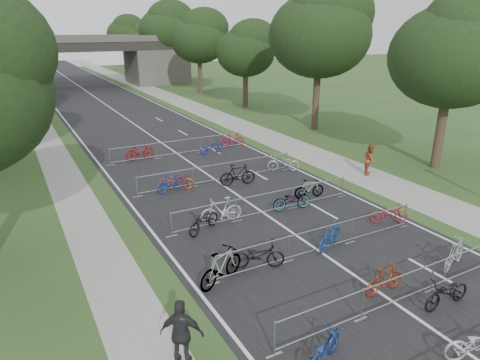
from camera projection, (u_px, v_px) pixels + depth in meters
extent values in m
cube|color=black|center=(103.00, 103.00, 48.74)|extent=(11.00, 140.00, 0.01)
cube|color=gray|center=(170.00, 97.00, 52.36)|extent=(3.00, 140.00, 0.01)
cube|color=gray|center=(31.00, 108.00, 45.35)|extent=(2.00, 140.00, 0.01)
cube|color=silver|center=(103.00, 103.00, 48.75)|extent=(0.12, 140.00, 0.00)
cube|color=#474440|center=(157.00, 66.00, 65.47)|extent=(8.00, 8.00, 5.00)
cube|color=black|center=(75.00, 46.00, 59.21)|extent=(30.00, 8.00, 1.20)
cube|color=#474440|center=(79.00, 39.00, 55.74)|extent=(30.00, 0.40, 0.90)
cube|color=#474440|center=(70.00, 38.00, 62.01)|extent=(30.00, 0.40, 0.90)
cylinder|color=#33261C|center=(440.00, 132.00, 25.82)|extent=(0.56, 0.56, 4.48)
ellipsoid|color=black|center=(452.00, 56.00, 24.33)|extent=(7.17, 7.17, 5.88)
sphere|color=black|center=(472.00, 30.00, 23.70)|extent=(5.73, 5.73, 5.73)
sphere|color=black|center=(437.00, 72.00, 24.82)|extent=(4.66, 4.66, 4.66)
cylinder|color=#33261C|center=(316.00, 99.00, 35.61)|extent=(0.56, 0.56, 5.11)
ellipsoid|color=black|center=(320.00, 35.00, 33.91)|extent=(8.18, 8.18, 6.70)
sphere|color=black|center=(331.00, 13.00, 33.21)|extent=(6.54, 6.54, 6.54)
sphere|color=black|center=(310.00, 49.00, 34.44)|extent=(5.31, 5.31, 5.31)
cylinder|color=#33261C|center=(245.00, 89.00, 45.72)|extent=(0.56, 0.56, 3.85)
ellipsoid|color=black|center=(246.00, 52.00, 44.44)|extent=(6.16, 6.16, 5.05)
sphere|color=black|center=(253.00, 40.00, 43.88)|extent=(4.93, 4.93, 4.93)
sphere|color=black|center=(239.00, 60.00, 44.89)|extent=(4.00, 4.00, 4.00)
cylinder|color=#33261C|center=(200.00, 75.00, 55.51)|extent=(0.56, 0.56, 4.48)
ellipsoid|color=black|center=(199.00, 40.00, 54.02)|extent=(7.17, 7.17, 5.88)
sphere|color=black|center=(205.00, 28.00, 53.39)|extent=(5.73, 5.73, 5.73)
sphere|color=black|center=(194.00, 47.00, 54.51)|extent=(4.66, 4.66, 4.66)
cylinder|color=#33261C|center=(168.00, 66.00, 65.30)|extent=(0.56, 0.56, 5.11)
ellipsoid|color=black|center=(166.00, 31.00, 63.60)|extent=(8.18, 8.18, 6.70)
sphere|color=black|center=(171.00, 19.00, 62.90)|extent=(6.54, 6.54, 6.54)
sphere|color=black|center=(163.00, 38.00, 64.13)|extent=(5.31, 5.31, 5.31)
cylinder|color=#33261C|center=(145.00, 64.00, 75.41)|extent=(0.56, 0.56, 3.85)
ellipsoid|color=black|center=(144.00, 42.00, 74.13)|extent=(6.16, 6.16, 5.05)
sphere|color=black|center=(147.00, 34.00, 73.57)|extent=(4.93, 4.93, 4.93)
sphere|color=black|center=(140.00, 46.00, 74.58)|extent=(4.00, 4.00, 4.00)
cylinder|color=#33261C|center=(127.00, 58.00, 85.20)|extent=(0.56, 0.56, 4.48)
ellipsoid|color=black|center=(125.00, 35.00, 83.71)|extent=(7.17, 7.17, 5.88)
sphere|color=black|center=(128.00, 27.00, 83.08)|extent=(5.73, 5.73, 5.73)
sphere|color=black|center=(123.00, 40.00, 84.20)|extent=(4.66, 4.66, 4.66)
cylinder|color=#94969B|center=(401.00, 276.00, 13.09)|extent=(9.20, 0.04, 0.04)
cylinder|color=#94969B|center=(398.00, 300.00, 13.39)|extent=(9.20, 0.04, 0.04)
cylinder|color=#94969B|center=(275.00, 339.00, 11.18)|extent=(0.05, 0.05, 1.10)
cube|color=#94969B|center=(274.00, 355.00, 11.36)|extent=(0.50, 0.08, 0.03)
cylinder|color=#94969B|center=(362.00, 304.00, 12.57)|extent=(0.05, 0.05, 1.10)
cube|color=#94969B|center=(360.00, 319.00, 12.75)|extent=(0.50, 0.08, 0.03)
cylinder|color=#94969B|center=(432.00, 277.00, 13.96)|extent=(0.05, 0.05, 1.10)
cube|color=#94969B|center=(430.00, 291.00, 14.14)|extent=(0.50, 0.08, 0.03)
cylinder|color=#94969B|center=(322.00, 228.00, 16.23)|extent=(9.20, 0.04, 0.04)
cylinder|color=#94969B|center=(321.00, 248.00, 16.52)|extent=(9.20, 0.04, 0.04)
cylinder|color=#94969B|center=(213.00, 270.00, 14.32)|extent=(0.05, 0.05, 1.10)
cube|color=#94969B|center=(213.00, 284.00, 14.50)|extent=(0.50, 0.08, 0.03)
cylinder|color=#94969B|center=(288.00, 249.00, 15.70)|extent=(0.05, 0.05, 1.10)
cube|color=#94969B|center=(288.00, 262.00, 15.88)|extent=(0.50, 0.08, 0.03)
cylinder|color=#94969B|center=(351.00, 231.00, 17.09)|extent=(0.05, 0.05, 1.10)
cube|color=#94969B|center=(350.00, 243.00, 17.27)|extent=(0.50, 0.08, 0.03)
cylinder|color=#94969B|center=(405.00, 215.00, 18.48)|extent=(0.05, 0.05, 1.10)
cube|color=#94969B|center=(404.00, 227.00, 18.66)|extent=(0.50, 0.08, 0.03)
cylinder|color=#94969B|center=(266.00, 194.00, 19.52)|extent=(9.20, 0.04, 0.04)
cylinder|color=#94969B|center=(266.00, 211.00, 19.82)|extent=(9.20, 0.04, 0.04)
cylinder|color=#94969B|center=(171.00, 225.00, 17.61)|extent=(0.05, 0.05, 1.10)
cube|color=#94969B|center=(172.00, 236.00, 17.80)|extent=(0.50, 0.08, 0.03)
cylinder|color=#94969B|center=(237.00, 210.00, 19.00)|extent=(0.05, 0.05, 1.10)
cube|color=#94969B|center=(237.00, 221.00, 19.18)|extent=(0.50, 0.08, 0.03)
cylinder|color=#94969B|center=(293.00, 198.00, 20.39)|extent=(0.05, 0.05, 1.10)
cube|color=#94969B|center=(293.00, 208.00, 20.57)|extent=(0.50, 0.08, 0.03)
cylinder|color=#94969B|center=(342.00, 187.00, 21.77)|extent=(0.05, 0.05, 1.10)
cube|color=#94969B|center=(342.00, 196.00, 21.96)|extent=(0.50, 0.08, 0.03)
cylinder|color=#94969B|center=(218.00, 164.00, 23.65)|extent=(9.20, 0.04, 0.04)
cylinder|color=#94969B|center=(218.00, 179.00, 23.94)|extent=(9.20, 0.04, 0.04)
cylinder|color=#94969B|center=(137.00, 187.00, 21.74)|extent=(0.05, 0.05, 1.10)
cube|color=#94969B|center=(138.00, 197.00, 21.92)|extent=(0.50, 0.08, 0.03)
cylinder|color=#94969B|center=(193.00, 177.00, 23.12)|extent=(0.05, 0.05, 1.10)
cube|color=#94969B|center=(193.00, 186.00, 23.31)|extent=(0.50, 0.08, 0.03)
cylinder|color=#94969B|center=(242.00, 169.00, 24.51)|extent=(0.05, 0.05, 1.10)
cube|color=#94969B|center=(242.00, 177.00, 24.69)|extent=(0.50, 0.08, 0.03)
cylinder|color=#94969B|center=(287.00, 161.00, 25.90)|extent=(0.05, 0.05, 1.10)
cube|color=#94969B|center=(286.00, 169.00, 26.08)|extent=(0.50, 0.08, 0.03)
cylinder|color=#94969B|center=(179.00, 140.00, 28.60)|extent=(9.20, 0.04, 0.04)
cylinder|color=#94969B|center=(180.00, 153.00, 28.89)|extent=(9.20, 0.04, 0.04)
cylinder|color=#94969B|center=(110.00, 157.00, 26.69)|extent=(0.05, 0.05, 1.10)
cube|color=#94969B|center=(111.00, 165.00, 26.87)|extent=(0.50, 0.08, 0.03)
cylinder|color=#94969B|center=(157.00, 151.00, 28.07)|extent=(0.05, 0.05, 1.10)
cube|color=#94969B|center=(158.00, 158.00, 28.25)|extent=(0.50, 0.08, 0.03)
cylinder|color=#94969B|center=(200.00, 145.00, 29.46)|extent=(0.05, 0.05, 1.10)
cube|color=#94969B|center=(200.00, 152.00, 29.64)|extent=(0.50, 0.08, 0.03)
cylinder|color=#94969B|center=(239.00, 139.00, 30.85)|extent=(0.05, 0.05, 1.10)
cube|color=#94969B|center=(239.00, 147.00, 31.03)|extent=(0.50, 0.08, 0.03)
imported|color=#9E9EA5|center=(480.00, 344.00, 11.06)|extent=(2.05, 1.41, 1.02)
imported|color=navy|center=(323.00, 350.00, 10.93)|extent=(1.88, 1.30, 0.94)
imported|color=maroon|center=(384.00, 280.00, 13.90)|extent=(1.66, 0.49, 0.99)
imported|color=black|center=(447.00, 293.00, 13.20)|extent=(1.87, 0.69, 0.98)
imported|color=gray|center=(455.00, 254.00, 15.35)|extent=(1.91, 1.02, 1.10)
imported|color=#94969B|center=(221.00, 267.00, 14.39)|extent=(2.16, 1.37, 1.26)
imported|color=black|center=(258.00, 255.00, 15.33)|extent=(2.04, 1.41, 1.01)
imported|color=navy|center=(330.00, 236.00, 16.70)|extent=(1.84, 1.19, 1.07)
imported|color=maroon|center=(389.00, 214.00, 18.90)|extent=(1.75, 1.29, 0.88)
imported|color=black|center=(204.00, 221.00, 18.07)|extent=(1.99, 1.50, 1.00)
imported|color=#B5B4BC|center=(221.00, 210.00, 18.89)|extent=(1.99, 0.76, 1.17)
imported|color=#94969B|center=(292.00, 200.00, 20.26)|extent=(2.01, 0.96, 1.01)
imported|color=#94969B|center=(309.00, 189.00, 21.66)|extent=(1.70, 0.73, 0.99)
imported|color=#1B3598|center=(170.00, 183.00, 22.46)|extent=(1.75, 0.92, 1.01)
imported|color=#A02C17|center=(177.00, 181.00, 22.75)|extent=(1.97, 1.44, 0.98)
imported|color=black|center=(238.00, 175.00, 23.34)|extent=(2.09, 0.94, 1.21)
imported|color=#98999F|center=(283.00, 163.00, 25.68)|extent=(2.00, 1.49, 1.00)
imported|color=maroon|center=(139.00, 151.00, 27.92)|extent=(1.94, 0.75, 1.14)
imported|color=navy|center=(211.00, 147.00, 29.18)|extent=(1.83, 0.77, 0.94)
imported|color=maroon|center=(232.00, 139.00, 31.13)|extent=(1.73, 1.02, 1.00)
imported|color=#953A20|center=(370.00, 160.00, 25.01)|extent=(1.09, 1.06, 1.77)
imported|color=#232325|center=(182.00, 334.00, 10.76)|extent=(1.19, 1.03, 1.92)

